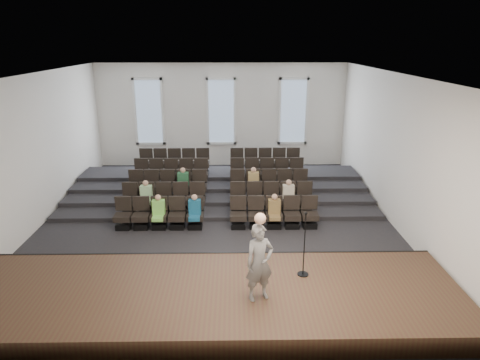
% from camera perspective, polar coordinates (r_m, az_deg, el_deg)
% --- Properties ---
extents(ground, '(14.00, 14.00, 0.00)m').
position_cam_1_polar(ground, '(15.06, -3.02, -5.42)').
color(ground, black).
rests_on(ground, ground).
extents(ceiling, '(12.00, 14.00, 0.02)m').
position_cam_1_polar(ceiling, '(13.83, -3.38, 13.95)').
color(ceiling, white).
rests_on(ceiling, ground).
extents(wall_back, '(12.00, 0.04, 5.00)m').
position_cam_1_polar(wall_back, '(21.11, -2.51, 8.59)').
color(wall_back, silver).
rests_on(wall_back, ground).
extents(wall_front, '(12.00, 0.04, 5.00)m').
position_cam_1_polar(wall_front, '(7.66, -5.08, -9.40)').
color(wall_front, silver).
rests_on(wall_front, ground).
extents(wall_left, '(0.04, 14.00, 5.00)m').
position_cam_1_polar(wall_left, '(15.68, -25.80, 3.36)').
color(wall_left, silver).
rests_on(wall_left, ground).
extents(wall_right, '(0.04, 14.00, 5.00)m').
position_cam_1_polar(wall_right, '(15.25, 20.10, 3.70)').
color(wall_right, silver).
rests_on(wall_right, ground).
extents(stage, '(11.80, 3.60, 0.50)m').
position_cam_1_polar(stage, '(10.46, -4.00, -15.45)').
color(stage, '#3E2D1A').
rests_on(stage, ground).
extents(stage_lip, '(11.80, 0.06, 0.52)m').
position_cam_1_polar(stage_lip, '(11.97, -3.57, -10.74)').
color(stage_lip, black).
rests_on(stage_lip, ground).
extents(risers, '(11.80, 4.80, 0.60)m').
position_cam_1_polar(risers, '(17.94, -2.70, -0.78)').
color(risers, black).
rests_on(risers, ground).
extents(seating_rows, '(6.80, 4.70, 1.67)m').
position_cam_1_polar(seating_rows, '(16.25, -2.89, -1.04)').
color(seating_rows, black).
rests_on(seating_rows, ground).
extents(windows, '(8.44, 0.10, 3.24)m').
position_cam_1_polar(windows, '(21.01, -2.52, 9.09)').
color(windows, white).
rests_on(windows, wall_back).
extents(audience, '(5.45, 2.64, 1.10)m').
position_cam_1_polar(audience, '(15.04, -3.43, -2.14)').
color(audience, '#82DB57').
rests_on(audience, seating_rows).
extents(speaker, '(0.76, 0.64, 1.78)m').
position_cam_1_polar(speaker, '(9.54, 2.61, -10.95)').
color(speaker, slate).
rests_on(speaker, stage).
extents(mic_stand, '(0.28, 0.28, 1.68)m').
position_cam_1_polar(mic_stand, '(10.71, 8.50, -10.06)').
color(mic_stand, black).
rests_on(mic_stand, stage).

